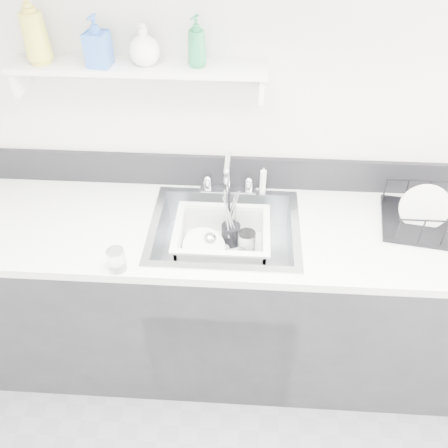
# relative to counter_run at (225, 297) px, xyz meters

# --- Properties ---
(room_shell) EXTENTS (3.50, 3.00, 2.60)m
(room_shell) POSITION_rel_counter_run_xyz_m (0.00, -0.80, 1.22)
(room_shell) COLOR silver
(room_shell) RESTS_ON ground
(counter_run) EXTENTS (3.20, 0.62, 0.92)m
(counter_run) POSITION_rel_counter_run_xyz_m (0.00, 0.00, 0.00)
(counter_run) COLOR black
(counter_run) RESTS_ON ground
(backsplash) EXTENTS (3.20, 0.02, 0.16)m
(backsplash) POSITION_rel_counter_run_xyz_m (0.00, 0.30, 0.54)
(backsplash) COLOR black
(backsplash) RESTS_ON counter_run
(sink) EXTENTS (0.64, 0.52, 0.20)m
(sink) POSITION_rel_counter_run_xyz_m (0.00, 0.00, 0.37)
(sink) COLOR silver
(sink) RESTS_ON counter_run
(faucet) EXTENTS (0.26, 0.18, 0.23)m
(faucet) POSITION_rel_counter_run_xyz_m (0.00, 0.25, 0.52)
(faucet) COLOR silver
(faucet) RESTS_ON counter_run
(side_sprayer) EXTENTS (0.03, 0.03, 0.14)m
(side_sprayer) POSITION_rel_counter_run_xyz_m (0.16, 0.25, 0.53)
(side_sprayer) COLOR white
(side_sprayer) RESTS_ON counter_run
(wall_shelf) EXTENTS (1.00, 0.16, 0.12)m
(wall_shelf) POSITION_rel_counter_run_xyz_m (-0.35, 0.23, 1.05)
(wall_shelf) COLOR silver
(wall_shelf) RESTS_ON room_shell
(wash_tub) EXTENTS (0.41, 0.34, 0.16)m
(wash_tub) POSITION_rel_counter_run_xyz_m (-0.01, 0.01, 0.37)
(wash_tub) COLOR white
(wash_tub) RESTS_ON sink
(plate_stack) EXTENTS (0.23, 0.22, 0.09)m
(plate_stack) POSITION_rel_counter_run_xyz_m (-0.08, -0.02, 0.33)
(plate_stack) COLOR white
(plate_stack) RESTS_ON wash_tub
(utensil_cup) EXTENTS (0.09, 0.09, 0.29)m
(utensil_cup) POSITION_rel_counter_run_xyz_m (0.02, 0.06, 0.37)
(utensil_cup) COLOR black
(utensil_cup) RESTS_ON wash_tub
(ladle) EXTENTS (0.22, 0.26, 0.07)m
(ladle) POSITION_rel_counter_run_xyz_m (-0.03, -0.03, 0.34)
(ladle) COLOR silver
(ladle) RESTS_ON wash_tub
(tumbler_in_tub) EXTENTS (0.10, 0.10, 0.11)m
(tumbler_in_tub) POSITION_rel_counter_run_xyz_m (0.10, 0.01, 0.36)
(tumbler_in_tub) COLOR white
(tumbler_in_tub) RESTS_ON wash_tub
(tumbler_counter) EXTENTS (0.09, 0.09, 0.09)m
(tumbler_counter) POSITION_rel_counter_run_xyz_m (-0.40, -0.27, 0.51)
(tumbler_counter) COLOR white
(tumbler_counter) RESTS_ON counter_run
(dish_rack) EXTENTS (0.46, 0.37, 0.15)m
(dish_rack) POSITION_rel_counter_run_xyz_m (0.89, 0.07, 0.53)
(dish_rack) COLOR black
(dish_rack) RESTS_ON counter_run
(bowl_small) EXTENTS (0.13, 0.13, 0.03)m
(bowl_small) POSITION_rel_counter_run_xyz_m (0.09, -0.05, 0.32)
(bowl_small) COLOR white
(bowl_small) RESTS_ON wash_tub
(soap_bottle_a) EXTENTS (0.13, 0.13, 0.26)m
(soap_bottle_a) POSITION_rel_counter_run_xyz_m (-0.72, 0.22, 1.20)
(soap_bottle_a) COLOR yellow
(soap_bottle_a) RESTS_ON wall_shelf
(soap_bottle_b) EXTENTS (0.10, 0.10, 0.19)m
(soap_bottle_b) POSITION_rel_counter_run_xyz_m (-0.49, 0.21, 1.16)
(soap_bottle_b) COLOR blue
(soap_bottle_b) RESTS_ON wall_shelf
(soap_bottle_c) EXTENTS (0.15, 0.15, 0.15)m
(soap_bottle_c) POSITION_rel_counter_run_xyz_m (-0.32, 0.23, 1.15)
(soap_bottle_c) COLOR white
(soap_bottle_c) RESTS_ON wall_shelf
(soap_bottle_d) EXTENTS (0.09, 0.09, 0.18)m
(soap_bottle_d) POSITION_rel_counter_run_xyz_m (-0.12, 0.23, 1.16)
(soap_bottle_d) COLOR #1D7942
(soap_bottle_d) RESTS_ON wall_shelf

